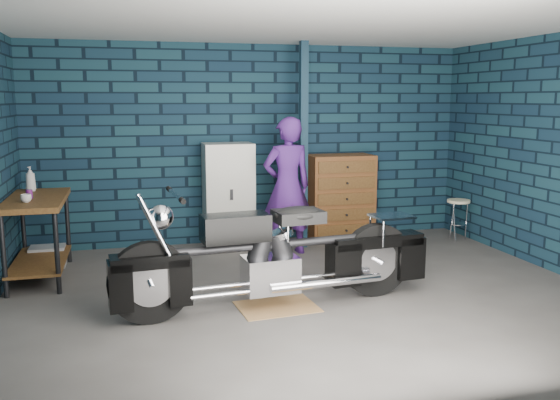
# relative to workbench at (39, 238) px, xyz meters

# --- Properties ---
(ground) EXTENTS (6.00, 6.00, 0.00)m
(ground) POSITION_rel_workbench_xyz_m (2.68, -1.33, -0.46)
(ground) COLOR #53504D
(ground) RESTS_ON ground
(room_walls) EXTENTS (6.02, 5.01, 2.71)m
(room_walls) POSITION_rel_workbench_xyz_m (2.68, -0.78, 1.45)
(room_walls) COLOR #102335
(room_walls) RESTS_ON ground
(support_post) EXTENTS (0.10, 0.10, 2.70)m
(support_post) POSITION_rel_workbench_xyz_m (3.23, 0.62, 0.90)
(support_post) COLOR #122A3A
(support_post) RESTS_ON ground
(workbench) EXTENTS (0.60, 1.40, 0.91)m
(workbench) POSITION_rel_workbench_xyz_m (0.00, 0.00, 0.00)
(workbench) COLOR brown
(workbench) RESTS_ON ground
(drip_mat) EXTENTS (0.78, 0.62, 0.01)m
(drip_mat) POSITION_rel_workbench_xyz_m (2.31, -1.57, -0.45)
(drip_mat) COLOR olive
(drip_mat) RESTS_ON ground
(motorcycle) EXTENTS (2.70, 0.94, 1.17)m
(motorcycle) POSITION_rel_workbench_xyz_m (2.31, -1.57, 0.13)
(motorcycle) COLOR black
(motorcycle) RESTS_ON ground
(person) EXTENTS (0.68, 0.48, 1.75)m
(person) POSITION_rel_workbench_xyz_m (2.93, 0.34, 0.42)
(person) COLOR #4B2079
(person) RESTS_ON ground
(storage_bin) EXTENTS (0.40, 0.28, 0.25)m
(storage_bin) POSITION_rel_workbench_xyz_m (0.02, 0.46, -0.33)
(storage_bin) COLOR #919499
(storage_bin) RESTS_ON ground
(locker) EXTENTS (0.65, 0.46, 1.39)m
(locker) POSITION_rel_workbench_xyz_m (2.28, 0.90, 0.24)
(locker) COLOR beige
(locker) RESTS_ON ground
(tool_chest) EXTENTS (0.90, 0.50, 1.20)m
(tool_chest) POSITION_rel_workbench_xyz_m (3.86, 0.90, 0.14)
(tool_chest) COLOR brown
(tool_chest) RESTS_ON ground
(shop_stool) EXTENTS (0.41, 0.41, 0.57)m
(shop_stool) POSITION_rel_workbench_xyz_m (5.46, 0.45, -0.17)
(shop_stool) COLOR beige
(shop_stool) RESTS_ON ground
(cup_a) EXTENTS (0.13, 0.13, 0.09)m
(cup_a) POSITION_rel_workbench_xyz_m (-0.05, -0.30, 0.50)
(cup_a) COLOR beige
(cup_a) RESTS_ON workbench
(mug_purple) EXTENTS (0.09, 0.09, 0.10)m
(mug_purple) POSITION_rel_workbench_xyz_m (-0.06, -0.05, 0.50)
(mug_purple) COLOR #601966
(mug_purple) RESTS_ON workbench
(bottle) EXTENTS (0.14, 0.14, 0.29)m
(bottle) POSITION_rel_workbench_xyz_m (-0.11, 0.50, 0.60)
(bottle) COLOR #919499
(bottle) RESTS_ON workbench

